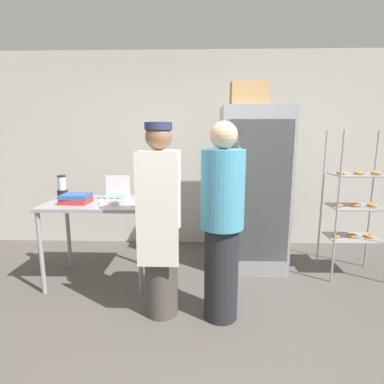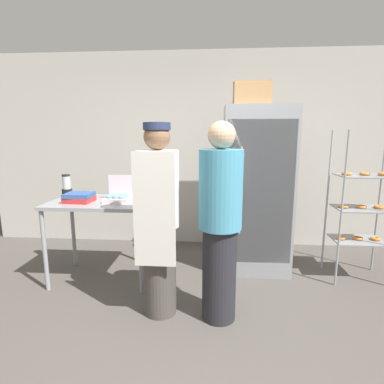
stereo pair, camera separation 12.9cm
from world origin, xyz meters
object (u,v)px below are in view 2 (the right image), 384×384
at_px(donut_box, 118,197).
at_px(person_customer, 220,223).
at_px(refrigerator, 256,190).
at_px(blender_pitcher, 67,187).
at_px(binder_stack, 79,198).
at_px(cardboard_storage_box, 252,94).
at_px(baking_rack, 361,208).
at_px(person_baker, 159,219).

relative_size(donut_box, person_customer, 0.16).
xyz_separation_m(refrigerator, blender_pitcher, (-2.16, -0.28, 0.05)).
bearing_deg(binder_stack, cardboard_storage_box, 13.01).
relative_size(refrigerator, person_customer, 1.12).
distance_m(donut_box, binder_stack, 0.40).
xyz_separation_m(refrigerator, cardboard_storage_box, (-0.10, -0.09, 1.07)).
relative_size(blender_pitcher, person_customer, 0.15).
xyz_separation_m(baking_rack, binder_stack, (-3.02, -0.30, 0.13)).
height_order(refrigerator, donut_box, refrigerator).
bearing_deg(donut_box, blender_pitcher, 164.57).
bearing_deg(baking_rack, person_baker, -157.93).
bearing_deg(cardboard_storage_box, refrigerator, 42.13).
bearing_deg(person_customer, donut_box, 149.28).
xyz_separation_m(person_baker, person_customer, (0.52, -0.04, -0.01)).
bearing_deg(refrigerator, person_baker, -132.47).
xyz_separation_m(binder_stack, person_customer, (1.47, -0.58, -0.07)).
bearing_deg(binder_stack, blender_pitcher, 136.80).
xyz_separation_m(baking_rack, cardboard_storage_box, (-1.21, 0.12, 1.22)).
height_order(blender_pitcher, binder_stack, blender_pitcher).
relative_size(baking_rack, blender_pitcher, 6.26).
height_order(refrigerator, blender_pitcher, refrigerator).
bearing_deg(blender_pitcher, person_customer, -25.40).
distance_m(baking_rack, person_customer, 1.78).
relative_size(blender_pitcher, cardboard_storage_box, 0.66).
xyz_separation_m(blender_pitcher, person_customer, (1.72, -0.82, -0.14)).
bearing_deg(person_baker, binder_stack, 150.19).
height_order(baking_rack, person_customer, person_customer).
xyz_separation_m(baking_rack, person_baker, (-2.07, -0.84, 0.07)).
relative_size(baking_rack, cardboard_storage_box, 4.12).
xyz_separation_m(binder_stack, cardboard_storage_box, (1.81, 0.42, 1.09)).
bearing_deg(donut_box, baking_rack, 5.28).
relative_size(donut_box, binder_stack, 0.94).
bearing_deg(cardboard_storage_box, baking_rack, -5.83).
height_order(person_baker, person_customer, person_customer).
bearing_deg(baking_rack, binder_stack, -174.41).
bearing_deg(cardboard_storage_box, blender_pitcher, -174.82).
xyz_separation_m(binder_stack, person_baker, (0.95, -0.54, -0.06)).
height_order(donut_box, binder_stack, donut_box).
distance_m(person_baker, person_customer, 0.53).
height_order(baking_rack, donut_box, baking_rack).
distance_m(refrigerator, donut_box, 1.58).
bearing_deg(blender_pitcher, refrigerator, 7.30).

